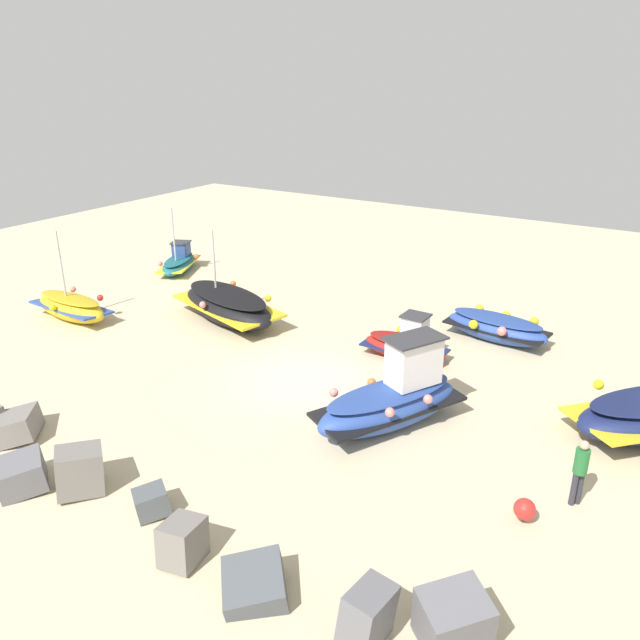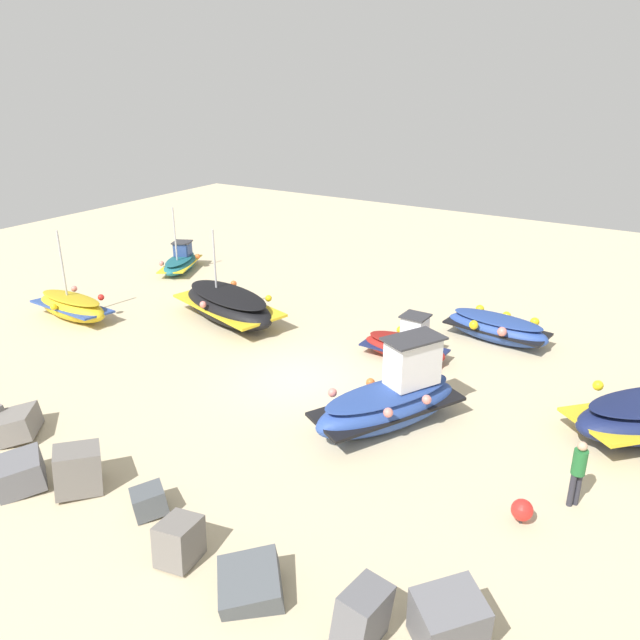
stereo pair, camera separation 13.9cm
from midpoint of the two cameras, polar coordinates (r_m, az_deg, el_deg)
ground_plane at (r=20.71m, az=-1.57°, el=-5.40°), size 56.12×56.12×0.00m
fishing_boat_0 at (r=22.17m, az=7.99°, el=-2.26°), size 3.09×1.84×1.71m
fishing_boat_1 at (r=25.45m, az=-8.24°, el=1.34°), size 5.65×3.48×3.65m
fishing_boat_3 at (r=24.29m, az=15.97°, el=-0.69°), size 4.07×2.17×0.97m
fishing_boat_4 at (r=17.92m, az=6.76°, el=-7.19°), size 3.51×4.89×2.61m
fishing_boat_5 at (r=27.35m, az=-21.55°, el=1.17°), size 3.88×1.88×3.71m
fishing_boat_6 at (r=32.56m, az=-12.49°, el=5.18°), size 2.62×3.56×3.37m
person_walking at (r=15.86m, az=22.72°, el=-12.43°), size 0.32×0.32×1.71m
breakwater_rocks at (r=15.90m, az=-18.96°, el=-14.15°), size 25.07×3.00×1.37m
mooring_buoy_0 at (r=15.26m, az=18.20°, el=-16.14°), size 0.49×0.49×0.60m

